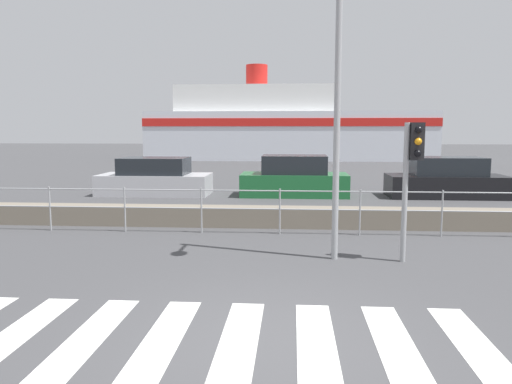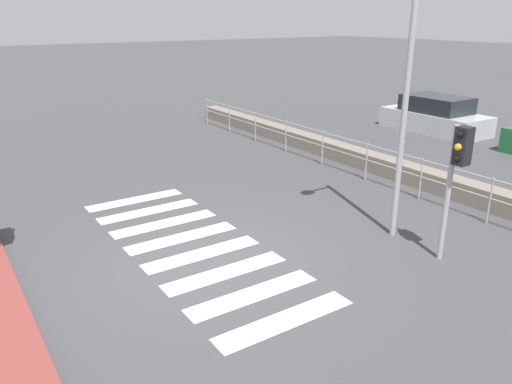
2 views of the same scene
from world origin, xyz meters
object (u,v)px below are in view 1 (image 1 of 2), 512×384
(parked_car_silver, at_px, (155,179))
(parked_car_green, at_px, (294,179))
(streetlamp, at_px, (339,58))
(ferry_boat, at_px, (283,128))
(traffic_light_far, at_px, (412,160))
(parked_car_black, at_px, (446,180))

(parked_car_silver, xyz_separation_m, parked_car_green, (5.28, 0.00, 0.04))
(streetlamp, bearing_deg, parked_car_silver, 122.91)
(ferry_boat, distance_m, parked_car_silver, 24.32)
(traffic_light_far, xyz_separation_m, parked_car_green, (-2.11, 9.24, -1.26))
(streetlamp, bearing_deg, parked_car_black, 62.83)
(traffic_light_far, xyz_separation_m, parked_car_silver, (-7.39, 9.24, -1.30))
(parked_car_black, bearing_deg, streetlamp, -117.17)
(parked_car_silver, height_order, parked_car_black, parked_car_black)
(traffic_light_far, bearing_deg, parked_car_black, 69.74)
(traffic_light_far, height_order, ferry_boat, ferry_boat)
(parked_car_silver, relative_size, parked_car_green, 1.05)
(parked_car_black, bearing_deg, parked_car_silver, 180.00)
(streetlamp, xyz_separation_m, parked_car_silver, (-6.02, 9.31, -3.13))
(traffic_light_far, bearing_deg, parked_car_green, 102.86)
(ferry_boat, distance_m, parked_car_black, 24.78)
(ferry_boat, height_order, parked_car_silver, ferry_boat)
(streetlamp, xyz_separation_m, parked_car_green, (-0.74, 9.31, -3.08))
(parked_car_green, height_order, parked_car_black, parked_car_green)
(parked_car_green, bearing_deg, parked_car_silver, 180.00)
(traffic_light_far, relative_size, parked_car_black, 0.62)
(traffic_light_far, bearing_deg, ferry_boat, 95.23)
(parked_car_black, bearing_deg, ferry_boat, 105.11)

